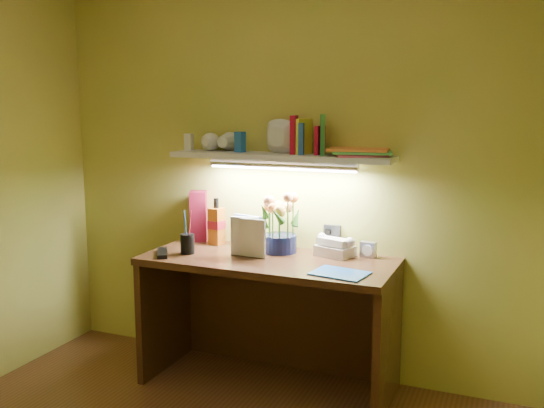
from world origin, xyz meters
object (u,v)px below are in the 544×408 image
(desk, at_px, (268,323))
(telephone, at_px, (335,246))
(flower_bouquet, at_px, (279,222))
(whisky_bottle, at_px, (217,221))
(desk_clock, at_px, (368,250))

(desk, bearing_deg, telephone, 30.10)
(flower_bouquet, height_order, telephone, flower_bouquet)
(flower_bouquet, distance_m, whisky_bottle, 0.43)
(whisky_bottle, bearing_deg, desk, -24.36)
(whisky_bottle, bearing_deg, flower_bouquet, -4.60)
(desk, xyz_separation_m, whisky_bottle, (-0.42, 0.19, 0.52))
(desk_clock, bearing_deg, telephone, -160.95)
(desk, relative_size, desk_clock, 15.90)
(desk_clock, distance_m, whisky_bottle, 0.93)
(desk, height_order, desk_clock, desk_clock)
(desk_clock, bearing_deg, desk, -149.17)
(desk, distance_m, whisky_bottle, 0.69)
(whisky_bottle, bearing_deg, desk_clock, 2.49)
(desk, bearing_deg, desk_clock, 24.46)
(telephone, bearing_deg, flower_bouquet, -156.21)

